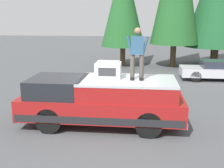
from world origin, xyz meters
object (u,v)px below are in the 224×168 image
person_on_truck_bed (137,52)px  parked_car_silver (216,70)px  pickup_truck (102,101)px  compressor_unit (108,70)px

person_on_truck_bed → parked_car_silver: (7.86, -4.54, -1.97)m
pickup_truck → person_on_truck_bed: bearing=-91.5°
pickup_truck → person_on_truck_bed: size_ratio=3.28×
pickup_truck → compressor_unit: compressor_unit is taller
pickup_truck → person_on_truck_bed: 2.05m
compressor_unit → person_on_truck_bed: bearing=-101.1°
pickup_truck → parked_car_silver: size_ratio=1.35×
compressor_unit → parked_car_silver: bearing=-35.7°
pickup_truck → parked_car_silver: pickup_truck is taller
parked_car_silver → person_on_truck_bed: bearing=150.0°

